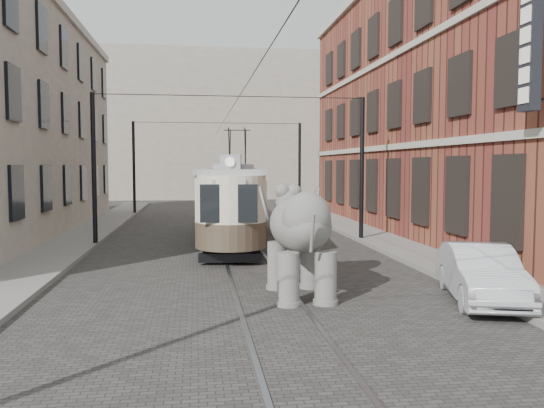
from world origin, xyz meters
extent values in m
plane|color=#3D3B38|center=(0.00, 0.00, 0.00)|extent=(120.00, 120.00, 0.00)
cube|color=slate|center=(6.00, 0.00, 0.07)|extent=(2.00, 60.00, 0.15)
cube|color=slate|center=(-6.50, 0.00, 0.07)|extent=(2.00, 60.00, 0.15)
cube|color=maroon|center=(11.00, 9.00, 6.00)|extent=(8.00, 26.00, 12.00)
cube|color=gray|center=(0.00, 40.00, 7.00)|extent=(28.00, 10.00, 14.00)
imported|color=#AEAEB3|center=(4.95, -4.32, 0.66)|extent=(2.40, 4.24, 1.32)
camera|label=1|loc=(-1.64, -16.30, 3.18)|focal=36.46mm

